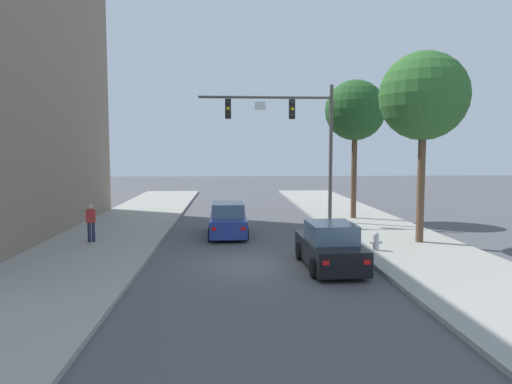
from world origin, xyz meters
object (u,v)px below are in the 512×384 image
(traffic_signal_mast, at_px, (293,127))
(fire_hydrant, at_px, (376,241))
(car_lead_blue, at_px, (228,221))
(street_tree_nearest, at_px, (424,97))
(street_tree_second, at_px, (355,111))
(car_following_black, at_px, (330,247))
(pedestrian_sidewalk_left_walker, at_px, (91,221))

(traffic_signal_mast, height_order, fire_hydrant, traffic_signal_mast)
(car_lead_blue, relative_size, fire_hydrant, 5.91)
(car_lead_blue, distance_m, fire_hydrant, 7.30)
(fire_hydrant, relative_size, street_tree_nearest, 0.09)
(traffic_signal_mast, xyz_separation_m, car_lead_blue, (-3.55, -3.18, -4.65))
(traffic_signal_mast, xyz_separation_m, street_tree_second, (3.79, 1.42, 0.99))
(car_following_black, bearing_deg, car_lead_blue, 118.84)
(car_following_black, bearing_deg, street_tree_second, 71.01)
(traffic_signal_mast, xyz_separation_m, pedestrian_sidewalk_left_walker, (-9.43, -5.18, -4.31))
(pedestrian_sidewalk_left_walker, bearing_deg, street_tree_nearest, -3.12)
(car_lead_blue, relative_size, car_following_black, 0.99)
(traffic_signal_mast, distance_m, pedestrian_sidewalk_left_walker, 11.59)
(street_tree_nearest, bearing_deg, street_tree_second, 97.07)
(car_following_black, height_order, fire_hydrant, car_following_black)
(street_tree_nearest, xyz_separation_m, street_tree_second, (-0.92, 7.38, 0.04))
(traffic_signal_mast, xyz_separation_m, car_following_black, (-0.01, -9.61, -4.65))
(street_tree_nearest, bearing_deg, pedestrian_sidewalk_left_walker, 176.88)
(car_following_black, relative_size, fire_hydrant, 5.95)
(fire_hydrant, relative_size, street_tree_second, 0.09)
(car_lead_blue, height_order, street_tree_second, street_tree_second)
(traffic_signal_mast, height_order, car_lead_blue, traffic_signal_mast)
(traffic_signal_mast, height_order, street_tree_second, street_tree_second)
(street_tree_second, bearing_deg, traffic_signal_mast, -159.46)
(pedestrian_sidewalk_left_walker, height_order, street_tree_second, street_tree_second)
(car_lead_blue, distance_m, car_following_black, 7.35)
(street_tree_second, bearing_deg, car_following_black, -108.99)
(pedestrian_sidewalk_left_walker, relative_size, street_tree_nearest, 0.20)
(traffic_signal_mast, bearing_deg, car_lead_blue, -138.16)
(car_following_black, distance_m, street_tree_second, 12.97)
(pedestrian_sidewalk_left_walker, distance_m, street_tree_nearest, 15.11)
(car_following_black, relative_size, street_tree_second, 0.54)
(car_following_black, distance_m, street_tree_nearest, 8.19)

